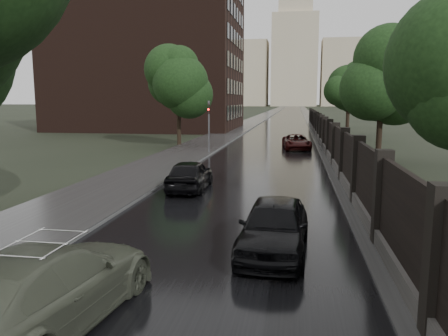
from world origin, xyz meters
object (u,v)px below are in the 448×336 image
traffic_light (209,122)px  car_right_far (297,142)px  hatchback_left (190,175)px  car_right_near (274,226)px  tree_left_far (178,86)px  tree_right_b (382,86)px  volga_sedan (45,287)px  tree_right_c (349,91)px

traffic_light → car_right_far: 7.89m
traffic_light → hatchback_left: bearing=-82.3°
traffic_light → car_right_near: size_ratio=0.93×
tree_left_far → hatchback_left: 19.84m
car_right_far → traffic_light: bearing=-155.5°
tree_right_b → hatchback_left: (-9.98, -10.51, -4.25)m
hatchback_left → car_right_near: bearing=116.6°
hatchback_left → car_right_far: bearing=-107.3°
volga_sedan → car_right_far: volga_sedan is taller
hatchback_left → car_right_near: size_ratio=0.96×
car_right_near → car_right_far: 25.12m
tree_left_far → car_right_far: size_ratio=1.64×
tree_left_far → tree_right_b: (15.50, -8.00, -0.29)m
car_right_near → car_right_far: car_right_near is taller
volga_sedan → tree_right_c: bearing=-97.9°
tree_right_b → car_right_near: size_ratio=1.63×
tree_right_c → hatchback_left: size_ratio=1.71×
tree_right_c → tree_right_b: bearing=-90.0°
tree_right_b → car_right_near: 19.50m
car_right_far → car_right_near: bearing=-98.1°
tree_right_b → volga_sedan: tree_right_b is taller
tree_left_far → traffic_light: size_ratio=1.85×
tree_right_c → car_right_near: size_ratio=1.63×
tree_left_far → car_right_far: 11.30m
tree_right_c → tree_left_far: bearing=-147.2°
volga_sedan → car_right_near: volga_sedan is taller
tree_left_far → tree_right_b: tree_left_far is taller
tree_left_far → volga_sedan: bearing=-79.1°
hatchback_left → car_right_far: size_ratio=0.91×
tree_right_c → car_right_near: bearing=-99.1°
tree_left_far → volga_sedan: tree_left_far is taller
tree_right_b → car_right_near: tree_right_b is taller
car_right_far → hatchback_left: bearing=-112.0°
tree_left_far → car_right_near: bearing=-69.7°
tree_right_b → hatchback_left: size_ratio=1.71×
tree_right_b → car_right_far: tree_right_b is taller
car_right_near → car_right_far: (0.58, 25.12, -0.11)m
tree_left_far → volga_sedan: 31.59m
volga_sedan → tree_right_b: bearing=-107.6°
tree_right_c → volga_sedan: bearing=-103.3°
car_right_near → tree_right_c: bearing=83.6°
hatchback_left → car_right_near: (4.17, -7.62, 0.03)m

